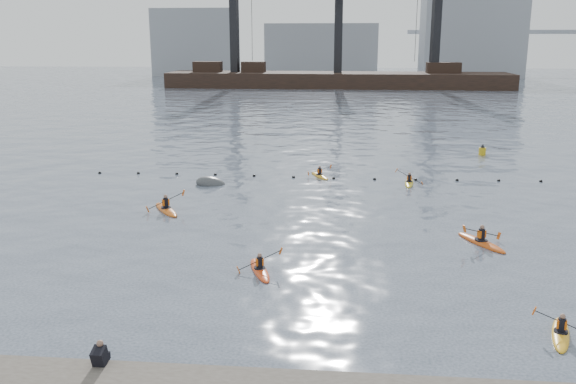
% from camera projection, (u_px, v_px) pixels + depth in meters
% --- Properties ---
extents(ground, '(400.00, 400.00, 0.00)m').
position_uv_depth(ground, '(296.00, 306.00, 23.65)').
color(ground, '#323B48').
rests_on(ground, ground).
extents(float_line, '(33.24, 0.73, 0.24)m').
position_uv_depth(float_line, '(314.00, 177.00, 45.45)').
color(float_line, black).
rests_on(float_line, ground).
extents(barge_pier, '(72.00, 19.30, 29.50)m').
position_uv_depth(barge_pier, '(336.00, 78.00, 129.40)').
color(barge_pier, black).
rests_on(barge_pier, ground).
extents(skyline, '(141.00, 28.00, 22.00)m').
position_uv_depth(skyline, '(348.00, 42.00, 166.27)').
color(skyline, gray).
rests_on(skyline, ground).
extents(kayaker_0, '(2.02, 3.06, 1.15)m').
position_uv_depth(kayaker_0, '(260.00, 269.00, 27.16)').
color(kayaker_0, red).
rests_on(kayaker_0, ground).
extents(kayaker_1, '(1.93, 2.95, 1.03)m').
position_uv_depth(kayaker_1, '(561.00, 333.00, 21.29)').
color(kayaker_1, gold).
rests_on(kayaker_1, ground).
extents(kayaker_2, '(2.55, 3.34, 1.30)m').
position_uv_depth(kayaker_2, '(166.00, 209.00, 36.73)').
color(kayaker_2, '#CF5A13').
rests_on(kayaker_2, ground).
extents(kayaker_3, '(2.05, 2.97, 1.19)m').
position_uv_depth(kayaker_3, '(409.00, 182.00, 43.57)').
color(kayaker_3, gold).
rests_on(kayaker_3, ground).
extents(kayaker_4, '(2.29, 3.42, 1.25)m').
position_uv_depth(kayaker_4, '(481.00, 242.00, 30.82)').
color(kayaker_4, '#C24912').
rests_on(kayaker_4, ground).
extents(kayaker_5, '(1.80, 2.83, 0.95)m').
position_uv_depth(kayaker_5, '(320.00, 175.00, 45.88)').
color(kayaker_5, gold).
rests_on(kayaker_5, ground).
extents(mooring_buoy, '(2.52, 1.61, 1.52)m').
position_uv_depth(mooring_buoy, '(211.00, 184.00, 43.38)').
color(mooring_buoy, '#3C3E41').
rests_on(mooring_buoy, ground).
extents(nav_buoy, '(0.62, 0.62, 1.13)m').
position_uv_depth(nav_buoy, '(482.00, 151.00, 54.23)').
color(nav_buoy, gold).
rests_on(nav_buoy, ground).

